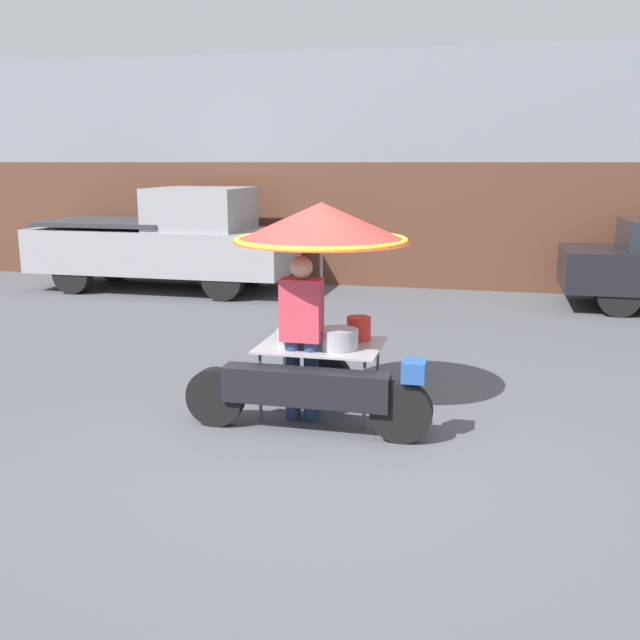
% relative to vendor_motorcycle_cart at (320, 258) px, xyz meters
% --- Properties ---
extents(ground_plane, '(36.00, 36.00, 0.00)m').
position_rel_vendor_motorcycle_cart_xyz_m(ground_plane, '(0.22, -0.86, -1.53)').
color(ground_plane, '#4C4F54').
extents(shopfront_building, '(28.00, 2.06, 4.47)m').
position_rel_vendor_motorcycle_cart_xyz_m(shopfront_building, '(0.22, 8.39, 0.69)').
color(shopfront_building, gray).
rests_on(shopfront_building, ground).
extents(vendor_motorcycle_cart, '(2.28, 1.66, 2.04)m').
position_rel_vendor_motorcycle_cart_xyz_m(vendor_motorcycle_cart, '(0.00, 0.00, 0.00)').
color(vendor_motorcycle_cart, black).
rests_on(vendor_motorcycle_cart, ground).
extents(vendor_person, '(0.38, 0.22, 1.57)m').
position_rel_vendor_motorcycle_cart_xyz_m(vendor_person, '(-0.13, -0.19, -0.65)').
color(vendor_person, navy).
rests_on(vendor_person, ground).
extents(pickup_truck, '(4.96, 1.82, 1.94)m').
position_rel_vendor_motorcycle_cart_xyz_m(pickup_truck, '(-4.40, 6.03, -0.60)').
color(pickup_truck, black).
rests_on(pickup_truck, ground).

